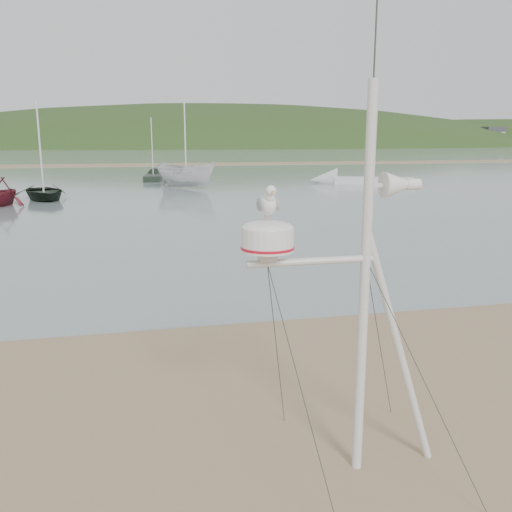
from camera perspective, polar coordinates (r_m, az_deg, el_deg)
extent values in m
plane|color=#83694C|center=(7.28, -15.72, -18.64)|extent=(560.00, 560.00, 0.00)
cube|color=slate|center=(138.30, -13.05, 10.53)|extent=(560.00, 256.00, 0.04)
cube|color=#83694C|center=(76.34, -13.17, 9.33)|extent=(560.00, 7.00, 0.07)
ellipsoid|color=#203515|center=(245.81, -3.32, 6.34)|extent=(400.00, 180.00, 80.00)
ellipsoid|color=#203515|center=(301.30, 24.21, 7.66)|extent=(300.00, 135.00, 56.00)
cube|color=silver|center=(205.52, -23.34, 11.47)|extent=(8.40, 6.30, 8.00)
cube|color=silver|center=(202.53, -15.95, 11.99)|extent=(8.40, 6.30, 8.00)
cube|color=silver|center=(202.84, -8.43, 12.32)|extent=(8.40, 6.30, 8.00)
cube|color=silver|center=(206.46, -1.05, 12.45)|extent=(8.40, 6.30, 8.00)
cube|color=silver|center=(213.21, 5.98, 12.38)|extent=(8.40, 6.30, 8.00)
cube|color=silver|center=(222.81, 12.48, 12.16)|extent=(8.40, 6.30, 8.00)
cube|color=silver|center=(234.91, 18.36, 11.83)|extent=(8.40, 6.30, 8.00)
cube|color=silver|center=(249.14, 23.61, 11.43)|extent=(8.40, 6.30, 8.00)
cylinder|color=silver|center=(5.89, 11.33, -3.29)|extent=(0.11, 0.11, 4.26)
cylinder|color=silver|center=(6.31, 14.86, -9.53)|extent=(0.99, 0.09, 2.80)
cylinder|color=silver|center=(5.60, 5.98, -0.54)|extent=(1.39, 0.07, 0.07)
cylinder|color=#2D382D|center=(5.76, 12.49, 22.03)|extent=(0.02, 0.02, 0.96)
cube|color=silver|center=(5.45, 1.21, 0.03)|extent=(0.17, 0.17, 0.10)
cylinder|color=white|center=(5.42, 1.22, 1.74)|extent=(0.53, 0.53, 0.23)
cylinder|color=red|center=(5.43, 1.21, 0.91)|extent=(0.54, 0.54, 0.03)
ellipsoid|color=white|center=(5.40, 1.22, 2.96)|extent=(0.53, 0.53, 0.15)
cone|color=white|center=(5.82, 14.50, 7.28)|extent=(0.28, 0.28, 0.28)
cylinder|color=white|center=(5.91, 16.17, 7.26)|extent=(0.15, 0.12, 0.12)
cube|color=silver|center=(5.74, 12.78, 7.30)|extent=(0.21, 0.04, 0.04)
cylinder|color=tan|center=(5.37, 0.95, 4.13)|extent=(0.01, 0.01, 0.07)
cylinder|color=tan|center=(5.39, 1.50, 4.15)|extent=(0.01, 0.01, 0.07)
ellipsoid|color=white|center=(5.36, 1.23, 5.43)|extent=(0.18, 0.29, 0.21)
ellipsoid|color=gray|center=(5.33, 0.42, 5.46)|extent=(0.06, 0.23, 0.14)
ellipsoid|color=gray|center=(5.37, 2.09, 5.50)|extent=(0.06, 0.23, 0.14)
cone|color=white|center=(5.51, 0.86, 5.40)|extent=(0.10, 0.09, 0.10)
ellipsoid|color=white|center=(5.25, 1.52, 6.28)|extent=(0.09, 0.09, 0.12)
sphere|color=white|center=(5.22, 1.59, 6.89)|extent=(0.10, 0.10, 0.10)
cone|color=gold|center=(5.17, 1.74, 6.77)|extent=(0.02, 0.05, 0.02)
imported|color=black|center=(34.94, -21.67, 9.13)|extent=(3.28, 1.83, 4.41)
imported|color=maroon|center=(32.68, -25.32, 7.38)|extent=(2.89, 2.20, 2.96)
imported|color=silver|center=(40.25, -7.43, 10.71)|extent=(2.76, 2.76, 5.12)
cube|color=black|center=(48.29, -10.76, 8.11)|extent=(1.85, 4.50, 0.50)
cone|color=black|center=(51.08, -10.54, 8.34)|extent=(1.55, 1.67, 1.40)
cylinder|color=silver|center=(48.18, -10.88, 11.26)|extent=(0.08, 0.08, 4.81)
cube|color=silver|center=(45.14, 12.31, 7.76)|extent=(6.61, 4.21, 0.50)
cone|color=silver|center=(45.10, 7.14, 7.94)|extent=(2.80, 2.69, 2.02)
cylinder|color=silver|center=(45.02, 12.53, 12.48)|extent=(0.08, 0.08, 6.94)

